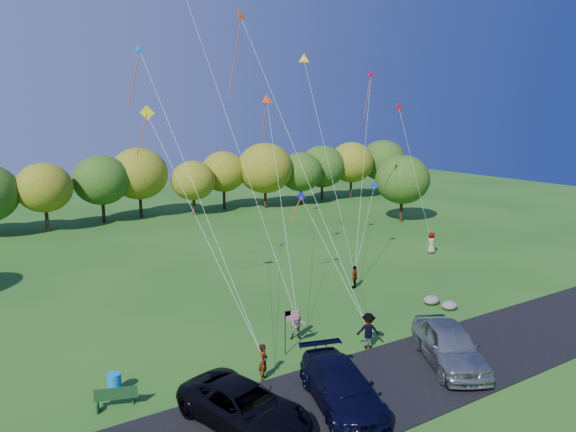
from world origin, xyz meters
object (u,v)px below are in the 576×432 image
(flyer_a, at_px, (264,362))
(park_bench, at_px, (116,397))
(flyer_b, at_px, (298,324))
(flyer_c, at_px, (368,331))
(minivan_dark, at_px, (244,406))
(flyer_e, at_px, (431,243))
(trash_barrel, at_px, (115,383))
(flyer_d, at_px, (355,277))
(minivan_navy, at_px, (341,386))
(minivan_silver, at_px, (450,345))

(flyer_a, height_order, park_bench, flyer_a)
(flyer_b, distance_m, flyer_c, 3.73)
(minivan_dark, relative_size, flyer_c, 3.01)
(flyer_a, relative_size, flyer_e, 0.91)
(flyer_e, distance_m, trash_barrel, 30.13)
(flyer_a, xyz_separation_m, flyer_d, (11.37, 7.71, -0.05))
(minivan_dark, distance_m, park_bench, 5.48)
(minivan_navy, bearing_deg, flyer_e, 51.29)
(minivan_silver, distance_m, trash_barrel, 15.31)
(flyer_c, distance_m, flyer_e, 20.18)
(flyer_c, bearing_deg, flyer_b, -13.64)
(minivan_navy, height_order, trash_barrel, minivan_navy)
(flyer_e, bearing_deg, minivan_silver, 64.02)
(flyer_c, bearing_deg, park_bench, 29.25)
(minivan_dark, relative_size, minivan_navy, 1.00)
(flyer_e, xyz_separation_m, park_bench, (-28.98, -10.30, -0.43))
(minivan_dark, distance_m, minivan_navy, 4.07)
(flyer_e, distance_m, park_bench, 30.76)
(flyer_a, bearing_deg, minivan_silver, -74.46)
(minivan_silver, relative_size, flyer_b, 3.43)
(flyer_e, bearing_deg, minivan_navy, 53.90)
(flyer_c, height_order, trash_barrel, flyer_c)
(minivan_navy, bearing_deg, minivan_dark, -175.69)
(minivan_silver, xyz_separation_m, park_bench, (-14.42, 4.50, -0.54))
(flyer_c, xyz_separation_m, trash_barrel, (-12.07, 2.35, -0.50))
(minivan_silver, xyz_separation_m, flyer_b, (-4.60, 6.17, -0.20))
(flyer_b, bearing_deg, flyer_a, -115.39)
(trash_barrel, bearing_deg, flyer_d, 17.14)
(minivan_dark, height_order, minivan_navy, minivan_navy)
(trash_barrel, bearing_deg, minivan_dark, -54.44)
(minivan_silver, relative_size, trash_barrel, 6.51)
(flyer_a, distance_m, flyer_e, 25.43)
(minivan_navy, relative_size, trash_barrel, 6.47)
(flyer_c, relative_size, flyer_e, 1.01)
(minivan_dark, distance_m, flyer_a, 3.62)
(minivan_dark, relative_size, minivan_silver, 0.99)
(flyer_c, relative_size, trash_barrel, 2.14)
(flyer_d, bearing_deg, minivan_navy, 11.03)
(minivan_dark, distance_m, flyer_d, 17.26)
(park_bench, bearing_deg, minivan_dark, -25.53)
(park_bench, distance_m, trash_barrel, 1.29)
(minivan_navy, height_order, park_bench, minivan_navy)
(flyer_a, bearing_deg, flyer_e, -25.22)
(minivan_navy, height_order, flyer_e, flyer_e)
(minivan_silver, relative_size, flyer_d, 3.60)
(minivan_navy, xyz_separation_m, flyer_a, (-1.64, 3.57, -0.04))
(flyer_d, height_order, park_bench, flyer_d)
(flyer_a, bearing_deg, park_bench, 118.29)
(minivan_dark, relative_size, flyer_e, 3.04)
(flyer_a, distance_m, trash_barrel, 6.46)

